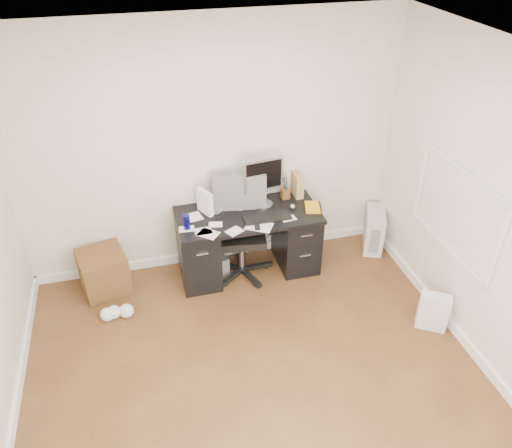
{
  "coord_description": "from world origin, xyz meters",
  "views": [
    {
      "loc": [
        -0.73,
        -2.63,
        3.56
      ],
      "look_at": [
        0.27,
        1.2,
        0.91
      ],
      "focal_mm": 35.0,
      "sensor_mm": 36.0,
      "label": 1
    }
  ],
  "objects_px": {
    "pc_tower": "(374,230)",
    "wicker_basket": "(104,272)",
    "keyboard": "(267,218)",
    "desk": "(248,241)",
    "lcd_monitor": "(263,182)",
    "office_chair": "(241,230)"
  },
  "relations": [
    {
      "from": "pc_tower",
      "to": "wicker_basket",
      "type": "bearing_deg",
      "value": -155.35
    },
    {
      "from": "pc_tower",
      "to": "wicker_basket",
      "type": "height_order",
      "value": "pc_tower"
    },
    {
      "from": "pc_tower",
      "to": "keyboard",
      "type": "bearing_deg",
      "value": -146.48
    },
    {
      "from": "pc_tower",
      "to": "desk",
      "type": "bearing_deg",
      "value": -152.92
    },
    {
      "from": "lcd_monitor",
      "to": "pc_tower",
      "type": "relative_size",
      "value": 1.19
    },
    {
      "from": "lcd_monitor",
      "to": "office_chair",
      "type": "distance_m",
      "value": 0.56
    },
    {
      "from": "office_chair",
      "to": "wicker_basket",
      "type": "bearing_deg",
      "value": -175.06
    },
    {
      "from": "keyboard",
      "to": "wicker_basket",
      "type": "bearing_deg",
      "value": 172.45
    },
    {
      "from": "desk",
      "to": "lcd_monitor",
      "type": "xyz_separation_m",
      "value": [
        0.19,
        0.12,
        0.63
      ]
    },
    {
      "from": "keyboard",
      "to": "lcd_monitor",
      "type": "bearing_deg",
      "value": 84.18
    },
    {
      "from": "desk",
      "to": "lcd_monitor",
      "type": "height_order",
      "value": "lcd_monitor"
    },
    {
      "from": "desk",
      "to": "wicker_basket",
      "type": "distance_m",
      "value": 1.56
    },
    {
      "from": "lcd_monitor",
      "to": "wicker_basket",
      "type": "distance_m",
      "value": 1.92
    },
    {
      "from": "office_chair",
      "to": "pc_tower",
      "type": "height_order",
      "value": "office_chair"
    },
    {
      "from": "office_chair",
      "to": "keyboard",
      "type": "bearing_deg",
      "value": -17.97
    },
    {
      "from": "desk",
      "to": "keyboard",
      "type": "distance_m",
      "value": 0.43
    },
    {
      "from": "wicker_basket",
      "to": "keyboard",
      "type": "bearing_deg",
      "value": -7.26
    },
    {
      "from": "keyboard",
      "to": "pc_tower",
      "type": "relative_size",
      "value": 1.03
    },
    {
      "from": "desk",
      "to": "keyboard",
      "type": "bearing_deg",
      "value": -41.69
    },
    {
      "from": "keyboard",
      "to": "pc_tower",
      "type": "distance_m",
      "value": 1.49
    },
    {
      "from": "wicker_basket",
      "to": "office_chair",
      "type": "bearing_deg",
      "value": -3.66
    },
    {
      "from": "office_chair",
      "to": "wicker_basket",
      "type": "relative_size",
      "value": 2.49
    }
  ]
}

